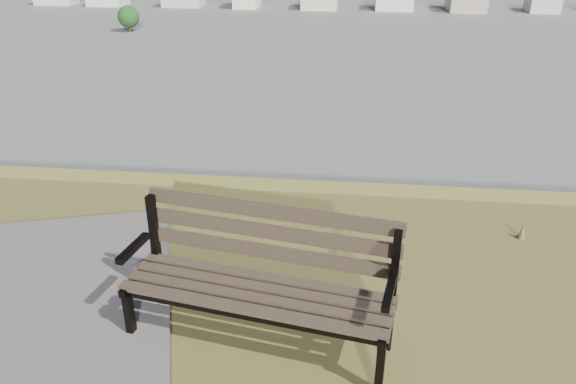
# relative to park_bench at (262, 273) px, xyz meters

# --- Properties ---
(park_bench) EXTENTS (2.01, 0.96, 1.01)m
(park_bench) POSITION_rel_park_bench_xyz_m (0.00, 0.00, 0.00)
(park_bench) COLOR #3E3323
(park_bench) RESTS_ON hilltop_mesa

